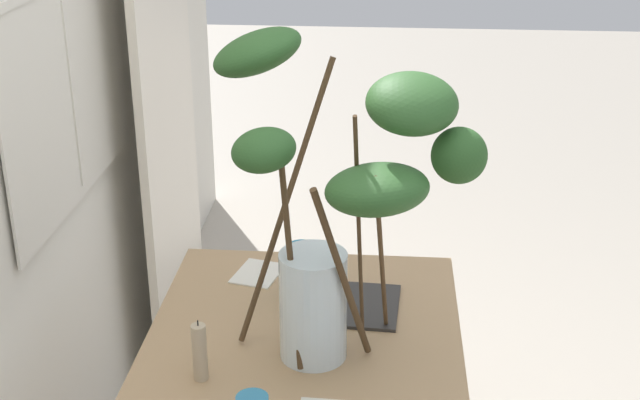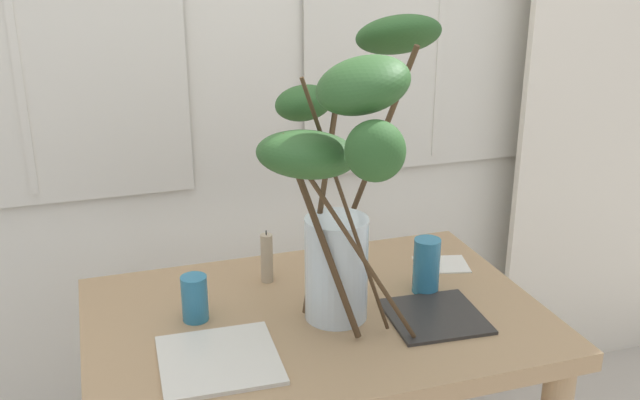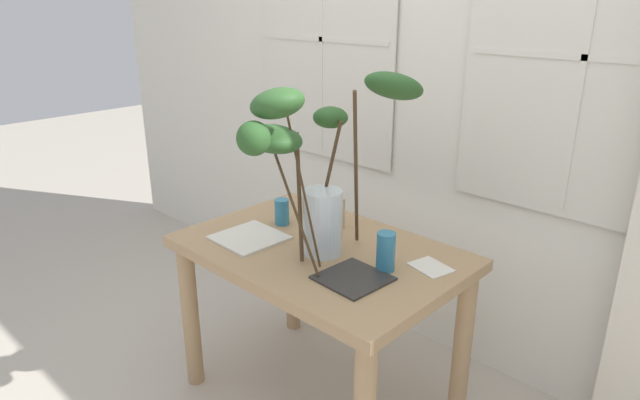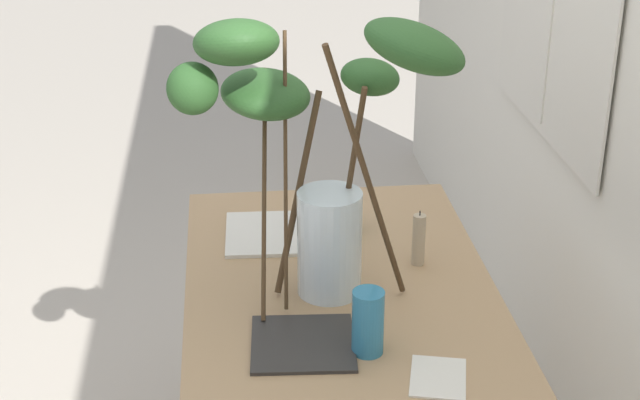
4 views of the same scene
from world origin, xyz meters
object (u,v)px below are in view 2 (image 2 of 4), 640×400
object	(u,v)px
dining_table	(316,357)
vase_with_branches	(346,165)
pillar_candle	(267,258)
plate_square_right	(435,316)
drinking_glass_blue_right	(426,266)
drinking_glass_blue_left	(195,298)
plate_square_left	(219,360)

from	to	relation	value
dining_table	vase_with_branches	distance (m)	0.53
vase_with_branches	pillar_candle	bearing A→B (deg)	112.52
dining_table	plate_square_right	distance (m)	0.32
dining_table	drinking_glass_blue_right	distance (m)	0.37
drinking_glass_blue_right	drinking_glass_blue_left	bearing A→B (deg)	176.45
drinking_glass_blue_left	plate_square_right	bearing A→B (deg)	-17.24
plate_square_left	pillar_candle	bearing A→B (deg)	60.67
dining_table	plate_square_left	world-z (taller)	plate_square_left
drinking_glass_blue_left	plate_square_right	xyz separation A→B (m)	(0.55, -0.17, -0.05)
dining_table	drinking_glass_blue_left	size ratio (longest dim) A/B	9.75
plate_square_left	pillar_candle	distance (m)	0.41
drinking_glass_blue_left	plate_square_left	world-z (taller)	drinking_glass_blue_left
drinking_glass_blue_left	pillar_candle	xyz separation A→B (m)	(0.22, 0.15, 0.01)
drinking_glass_blue_left	drinking_glass_blue_right	distance (m)	0.59
plate_square_right	pillar_candle	world-z (taller)	pillar_candle
plate_square_left	plate_square_right	bearing A→B (deg)	3.24
drinking_glass_blue_right	vase_with_branches	bearing A→B (deg)	-159.13
vase_with_branches	drinking_glass_blue_right	size ratio (longest dim) A/B	5.05
plate_square_left	plate_square_right	xyz separation A→B (m)	(0.54, 0.03, -0.00)
drinking_glass_blue_right	plate_square_right	bearing A→B (deg)	-105.90
dining_table	drinking_glass_blue_right	size ratio (longest dim) A/B	7.59
vase_with_branches	plate_square_right	xyz separation A→B (m)	(0.22, -0.04, -0.40)
pillar_candle	vase_with_branches	bearing A→B (deg)	-67.48
drinking_glass_blue_left	plate_square_right	world-z (taller)	drinking_glass_blue_left
plate_square_left	vase_with_branches	bearing A→B (deg)	11.93
plate_square_right	plate_square_left	bearing A→B (deg)	-176.76
vase_with_branches	plate_square_left	world-z (taller)	vase_with_branches
drinking_glass_blue_left	plate_square_left	bearing A→B (deg)	-84.76
drinking_glass_blue_left	drinking_glass_blue_right	size ratio (longest dim) A/B	0.78
plate_square_right	dining_table	bearing A→B (deg)	157.20
drinking_glass_blue_right	plate_square_left	bearing A→B (deg)	-163.92
vase_with_branches	pillar_candle	size ratio (longest dim) A/B	5.05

